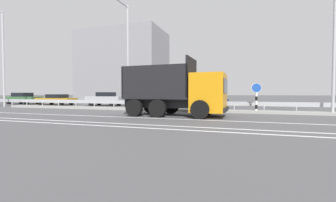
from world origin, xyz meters
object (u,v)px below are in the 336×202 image
median_road_sign (256,98)px  parked_car_2 (105,99)px  parked_car_3 (153,99)px  parked_car_4 (206,101)px  dump_truck (187,95)px  parked_car_1 (56,99)px  parked_car_0 (23,98)px  street_lamp_2 (336,22)px  street_lamp_1 (127,51)px  street_lamp_0 (1,54)px

median_road_sign → parked_car_2: (-15.74, 5.00, -0.33)m
parked_car_3 → parked_car_4: size_ratio=1.03×
dump_truck → parked_car_1: size_ratio=1.32×
dump_truck → median_road_sign: dump_truck is taller
parked_car_0 → parked_car_3: (18.53, -0.47, 0.03)m
street_lamp_2 → parked_car_1: bearing=170.1°
parked_car_1 → parked_car_3: size_ratio=1.11×
parked_car_4 → dump_truck: bearing=-2.1°
dump_truck → parked_car_4: dump_truck is taller
median_road_sign → parked_car_4: (-4.27, 5.05, -0.42)m
parked_car_4 → parked_car_3: bearing=-87.4°
street_lamp_1 → dump_truck: bearing=-29.2°
median_road_sign → street_lamp_1: size_ratio=0.24×
street_lamp_1 → parked_car_2: 8.69m
street_lamp_2 → parked_car_4: size_ratio=2.55×
dump_truck → parked_car_3: bearing=-144.2°
street_lamp_1 → parked_car_3: bearing=84.9°
dump_truck → median_road_sign: size_ratio=3.01×
median_road_sign → parked_car_3: 10.74m
parked_car_0 → parked_car_2: 12.51m
dump_truck → parked_car_2: 14.36m
street_lamp_0 → street_lamp_2: street_lamp_2 is taller
parked_car_3 → parked_car_4: (5.45, 0.49, -0.10)m
street_lamp_2 → street_lamp_1: bearing=-179.7°
median_road_sign → street_lamp_1: (-10.14, -0.21, 3.80)m
parked_car_0 → street_lamp_1: bearing=69.1°
street_lamp_1 → parked_car_0: bearing=163.9°
street_lamp_0 → parked_car_2: 11.48m
parked_car_0 → parked_car_1: parked_car_0 is taller
median_road_sign → street_lamp_2: (4.59, -0.14, 4.77)m
median_road_sign → parked_car_3: median_road_sign is taller
dump_truck → parked_car_0: bearing=-108.1°
street_lamp_1 → parked_car_0: street_lamp_1 is taller
street_lamp_0 → parked_car_3: size_ratio=2.29×
parked_car_2 → parked_car_4: size_ratio=1.00×
parked_car_1 → parked_car_4: size_ratio=1.14×
street_lamp_2 → parked_car_3: (-14.30, 4.70, -5.09)m
parked_car_4 → parked_car_2: bearing=-92.3°
dump_truck → median_road_sign: (4.20, 3.53, -0.21)m
dump_truck → parked_car_4: bearing=-178.1°
parked_car_2 → parked_car_4: (11.47, 0.05, -0.09)m
street_lamp_0 → parked_car_1: 7.19m
street_lamp_1 → street_lamp_2: bearing=0.3°
street_lamp_1 → parked_car_3: size_ratio=2.00×
dump_truck → parked_car_0: 25.53m
parked_car_1 → parked_car_3: (12.57, 0.01, 0.11)m
street_lamp_1 → parked_car_3: 6.31m
street_lamp_2 → parked_car_4: street_lamp_2 is taller
street_lamp_1 → parked_car_4: street_lamp_1 is taller
dump_truck → parked_car_2: bearing=-125.0°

